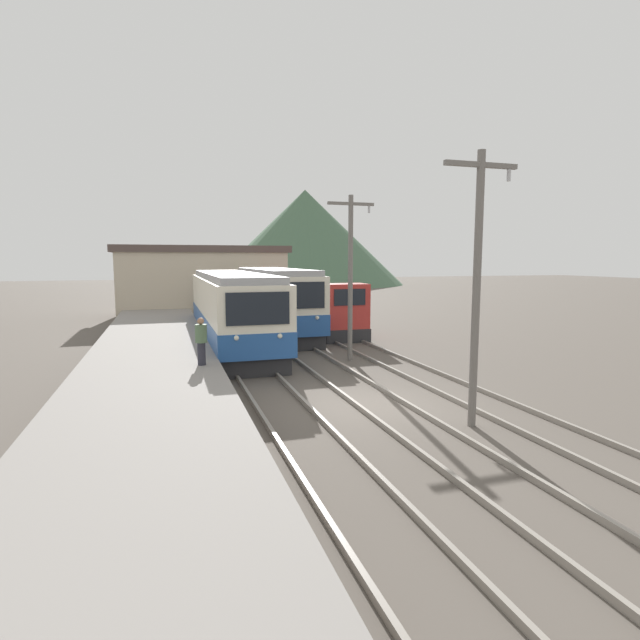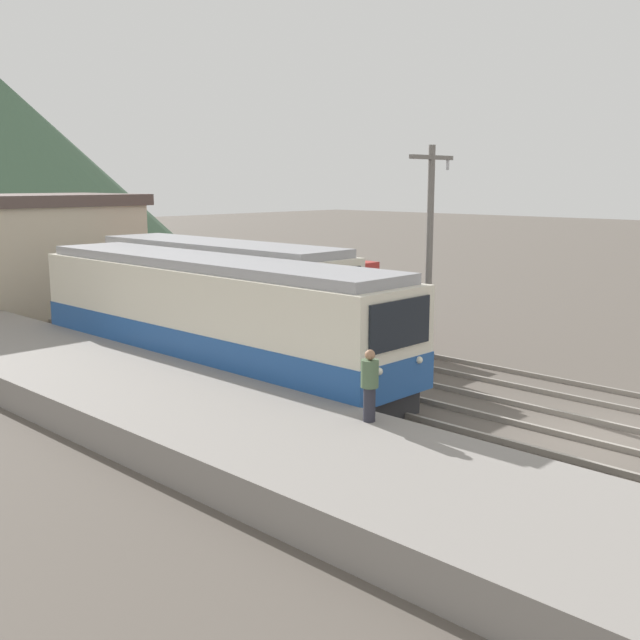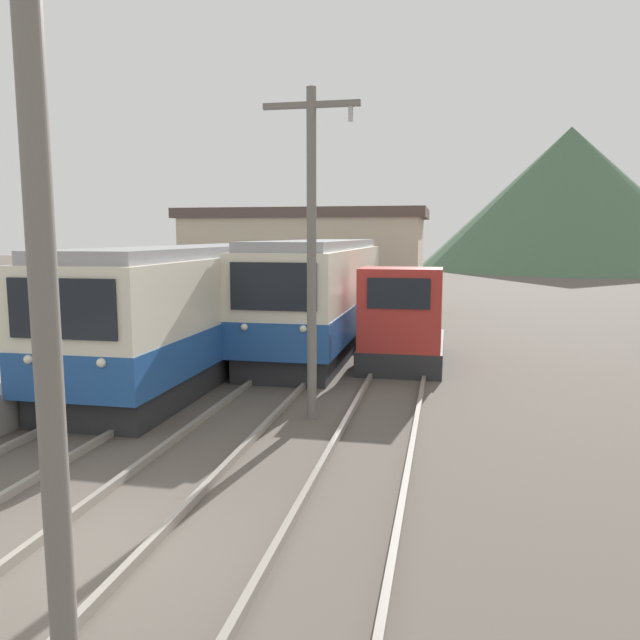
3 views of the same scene
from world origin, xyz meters
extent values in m
plane|color=#564F47|center=(0.00, 0.00, 0.00)|extent=(200.00, 200.00, 0.00)
cube|color=gray|center=(-6.25, 0.00, 0.41)|extent=(4.50, 54.00, 0.82)
cube|color=gray|center=(-3.32, 0.00, 0.07)|extent=(0.10, 60.00, 0.14)
cube|color=gray|center=(-1.88, 0.00, 0.07)|extent=(0.10, 60.00, 0.14)
cube|color=gray|center=(-0.52, 0.00, 0.07)|extent=(0.10, 60.00, 0.14)
cube|color=gray|center=(0.92, 0.00, 0.07)|extent=(0.10, 60.00, 0.14)
cube|color=gray|center=(2.48, 0.00, 0.07)|extent=(0.10, 60.00, 0.14)
cube|color=gray|center=(3.92, 0.00, 0.07)|extent=(0.10, 60.00, 0.14)
cube|color=#28282B|center=(-2.60, 11.25, 0.35)|extent=(2.58, 13.85, 0.70)
cube|color=silver|center=(-2.60, 11.25, 2.01)|extent=(2.80, 14.43, 2.62)
cube|color=#235199|center=(-2.60, 11.25, 1.17)|extent=(2.84, 14.47, 0.94)
cube|color=black|center=(-2.60, 4.01, 2.53)|extent=(2.24, 0.06, 1.15)
sphere|color=silver|center=(-3.37, 4.00, 1.54)|extent=(0.18, 0.18, 0.18)
sphere|color=silver|center=(-1.83, 4.00, 1.54)|extent=(0.18, 0.18, 0.18)
cube|color=#939399|center=(-2.60, 11.25, 3.46)|extent=(2.46, 13.85, 0.28)
cube|color=#28282B|center=(0.20, 14.28, 0.35)|extent=(2.58, 10.80, 0.70)
cube|color=silver|center=(0.20, 14.28, 2.08)|extent=(2.80, 11.25, 2.75)
cube|color=#235199|center=(0.20, 14.28, 1.20)|extent=(2.84, 11.29, 0.99)
cube|color=black|center=(0.20, 8.63, 2.63)|extent=(2.24, 0.06, 1.21)
sphere|color=silver|center=(-0.57, 8.62, 1.58)|extent=(0.18, 0.18, 0.18)
sphere|color=silver|center=(0.97, 8.62, 1.58)|extent=(0.18, 0.18, 0.18)
cube|color=#939399|center=(0.20, 14.28, 3.59)|extent=(2.46, 10.80, 0.28)
cube|color=#28282B|center=(3.20, 12.74, 0.35)|extent=(2.40, 4.86, 0.70)
cube|color=#B22D28|center=(3.20, 11.08, 1.85)|extent=(2.28, 1.55, 2.30)
cube|color=black|center=(3.20, 10.29, 2.36)|extent=(1.68, 0.04, 0.83)
cube|color=#B22D28|center=(3.20, 13.51, 1.40)|extent=(1.92, 3.20, 1.40)
cylinder|color=black|center=(3.20, 13.51, 2.35)|extent=(0.16, 0.16, 0.50)
cylinder|color=slate|center=(1.70, -2.50, 3.42)|extent=(0.20, 0.20, 6.85)
cube|color=slate|center=(1.70, -2.50, 6.50)|extent=(2.00, 0.12, 0.12)
cylinder|color=#B2B2B7|center=(2.50, -2.50, 6.30)|extent=(0.10, 0.10, 0.30)
cylinder|color=slate|center=(1.70, 6.29, 3.42)|extent=(0.20, 0.20, 6.85)
cube|color=slate|center=(1.70, 6.29, 6.50)|extent=(2.00, 0.12, 0.12)
cylinder|color=#B2B2B7|center=(2.50, 6.29, 6.30)|extent=(0.10, 0.10, 0.30)
cylinder|color=#282833|center=(-4.61, 3.24, 1.19)|extent=(0.26, 0.26, 0.75)
cylinder|color=#4C6647|center=(-4.61, 3.24, 1.86)|extent=(0.38, 0.38, 0.59)
sphere|color=#9E7051|center=(-4.61, 3.24, 2.26)|extent=(0.22, 0.22, 0.22)
cube|color=beige|center=(-2.90, 26.00, 2.38)|extent=(12.00, 6.00, 4.75)
cube|color=#51423D|center=(-2.90, 26.00, 5.00)|extent=(12.60, 6.30, 0.50)
cone|color=#47664C|center=(17.84, 70.77, 8.06)|extent=(33.69, 33.69, 16.11)
camera|label=1|loc=(-5.69, -13.13, 4.23)|focal=28.00mm
camera|label=2|loc=(-16.31, -6.51, 5.83)|focal=42.00mm
camera|label=3|loc=(4.47, -6.37, 3.91)|focal=35.00mm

